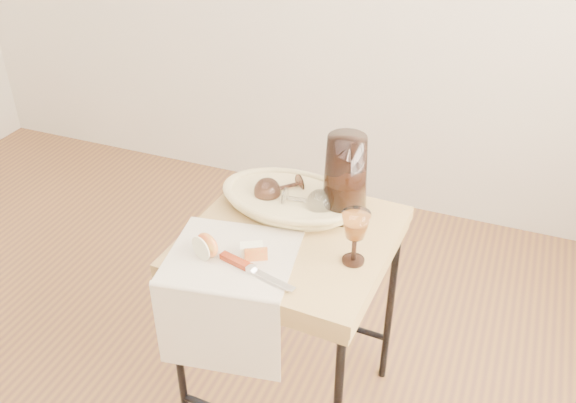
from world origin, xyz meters
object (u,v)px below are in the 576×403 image
at_px(bread_basket, 290,200).
at_px(apple_half, 207,245).
at_px(tea_towel, 232,256).
at_px(goblet_lying_b, 305,200).
at_px(side_table, 290,327).
at_px(goblet_lying_a, 281,188).
at_px(wine_goblet, 355,238).
at_px(table_knife, 254,270).
at_px(pitcher, 345,177).

distance_m(bread_basket, apple_half, 0.32).
relative_size(tea_towel, goblet_lying_b, 2.55).
bearing_deg(side_table, bread_basket, 112.63).
distance_m(goblet_lying_a, apple_half, 0.33).
relative_size(wine_goblet, apple_half, 2.06).
xyz_separation_m(goblet_lying_b, table_knife, (-0.03, -0.30, -0.04)).
distance_m(goblet_lying_b, table_knife, 0.30).
distance_m(side_table, goblet_lying_a, 0.44).
xyz_separation_m(side_table, goblet_lying_a, (-0.08, 0.14, 0.40)).
height_order(tea_towel, wine_goblet, wine_goblet).
xyz_separation_m(pitcher, apple_half, (-0.27, -0.32, -0.09)).
height_order(side_table, tea_towel, tea_towel).
bearing_deg(bread_basket, pitcher, 11.62).
relative_size(pitcher, wine_goblet, 1.90).
distance_m(goblet_lying_a, pitcher, 0.20).
height_order(tea_towel, table_knife, table_knife).
xyz_separation_m(side_table, tea_towel, (-0.11, -0.16, 0.36)).
distance_m(goblet_lying_b, pitcher, 0.13).
distance_m(side_table, tea_towel, 0.40).
relative_size(goblet_lying_a, goblet_lying_b, 1.01).
bearing_deg(tea_towel, side_table, 46.44).
bearing_deg(side_table, goblet_lying_b, 87.86).
bearing_deg(goblet_lying_b, tea_towel, -118.26).
relative_size(goblet_lying_b, pitcher, 0.45).
bearing_deg(wine_goblet, apple_half, -161.08).
relative_size(side_table, bread_basket, 1.90).
bearing_deg(table_knife, bread_basket, 109.94).
bearing_deg(table_knife, apple_half, -173.19).
relative_size(goblet_lying_a, wine_goblet, 0.86).
distance_m(side_table, pitcher, 0.51).
distance_m(side_table, wine_goblet, 0.47).
relative_size(goblet_lying_a, apple_half, 1.77).
bearing_deg(pitcher, goblet_lying_b, -137.67).
relative_size(tea_towel, wine_goblet, 2.17).
bearing_deg(pitcher, table_knife, -92.57).
xyz_separation_m(goblet_lying_b, wine_goblet, (0.19, -0.15, 0.02)).
xyz_separation_m(goblet_lying_a, table_knife, (0.06, -0.34, -0.04)).
distance_m(tea_towel, bread_basket, 0.28).
height_order(goblet_lying_b, wine_goblet, wine_goblet).
bearing_deg(apple_half, table_knife, 14.19).
height_order(side_table, bread_basket, bread_basket).
distance_m(pitcher, table_knife, 0.38).
relative_size(bread_basket, apple_half, 4.97).
bearing_deg(apple_half, pitcher, 72.47).
relative_size(goblet_lying_b, table_knife, 0.57).
bearing_deg(bread_basket, apple_half, -107.71).
bearing_deg(apple_half, goblet_lying_a, 98.19).
bearing_deg(apple_half, wine_goblet, 41.26).
relative_size(side_table, wine_goblet, 4.59).
relative_size(tea_towel, pitcher, 1.14).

